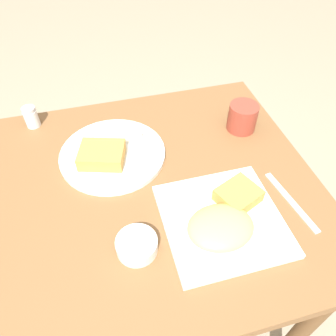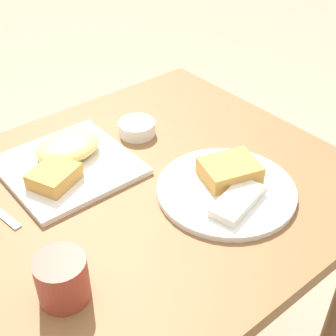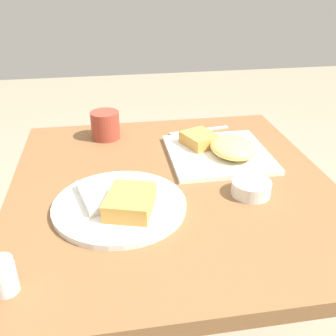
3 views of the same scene
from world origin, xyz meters
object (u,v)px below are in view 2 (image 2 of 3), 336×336
(plate_oval_far, at_px, (228,186))
(coffee_mug, at_px, (62,279))
(sauce_ramekin, at_px, (137,128))
(plate_square_near, at_px, (66,160))

(plate_oval_far, relative_size, coffee_mug, 3.42)
(sauce_ramekin, height_order, coffee_mug, coffee_mug)
(plate_square_near, relative_size, plate_oval_far, 0.93)
(sauce_ramekin, distance_m, coffee_mug, 0.53)
(plate_square_near, relative_size, coffee_mug, 3.16)
(plate_square_near, height_order, sauce_ramekin, plate_square_near)
(plate_square_near, bearing_deg, plate_oval_far, 126.94)
(coffee_mug, bearing_deg, plate_square_near, -120.13)
(plate_square_near, xyz_separation_m, coffee_mug, (0.19, 0.33, 0.02))
(plate_square_near, bearing_deg, coffee_mug, 59.87)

